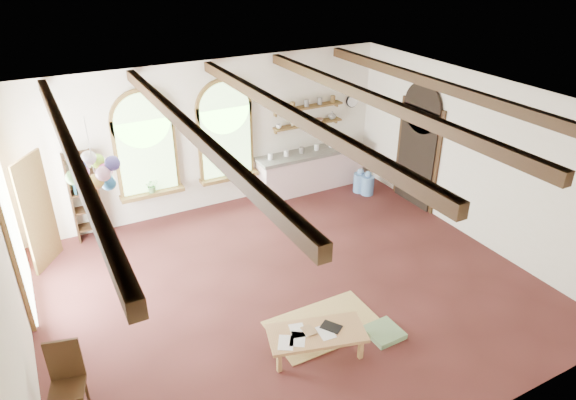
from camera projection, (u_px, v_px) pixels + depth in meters
floor at (289, 287)px, 8.82m from camera, size 8.00×8.00×0.00m
ceiling_beams at (289, 113)px, 7.40m from camera, size 6.20×6.80×0.18m
window_left at (146, 148)px, 10.18m from camera, size 1.30×0.28×2.20m
window_right at (226, 134)px, 10.89m from camera, size 1.30×0.28×2.20m
left_doorway at (14, 238)px, 8.05m from camera, size 0.10×1.90×2.50m
right_doorway at (417, 157)px, 11.15m from camera, size 0.10×1.30×2.40m
kitchen_counter at (311, 170)px, 12.08m from camera, size 2.68×0.62×0.94m
wall_shelf_lower at (308, 124)px, 11.73m from camera, size 1.70×0.24×0.04m
wall_shelf_upper at (308, 107)px, 11.54m from camera, size 1.70×0.24×0.04m
wall_clock at (352, 101)px, 12.14m from camera, size 0.32×0.04×0.32m
bookshelf at (85, 197)px, 9.88m from camera, size 0.53×0.32×1.80m
coffee_table at (317, 335)px, 7.27m from camera, size 1.50×0.98×0.39m
side_chair at (70, 396)px, 6.35m from camera, size 0.51×0.51×1.05m
floor_mat at (324, 325)px, 7.95m from camera, size 1.69×1.04×0.02m
floor_cushion at (384, 332)px, 7.75m from camera, size 0.51×0.51×0.09m
water_jug_a at (360, 182)px, 12.02m from camera, size 0.30×0.30×0.58m
water_jug_b at (368, 184)px, 11.89m from camera, size 0.30×0.30×0.58m
balloon_cluster at (94, 174)px, 7.35m from camera, size 0.74×0.78×1.14m
table_book at (304, 333)px, 7.22m from camera, size 0.16×0.23×0.02m
tablet at (331, 327)px, 7.33m from camera, size 0.32×0.35×0.01m
potted_plant_left at (152, 185)px, 10.45m from camera, size 0.27×0.23×0.30m
potted_plant_right at (229, 170)px, 11.16m from camera, size 0.27×0.23×0.30m
shelf_cup_a at (279, 126)px, 11.38m from camera, size 0.12×0.10×0.10m
shelf_cup_b at (293, 124)px, 11.53m from camera, size 0.10×0.10×0.09m
shelf_bowl_a at (306, 122)px, 11.68m from camera, size 0.22×0.22×0.05m
shelf_bowl_b at (319, 120)px, 11.83m from camera, size 0.20×0.20×0.06m
shelf_vase at (332, 115)px, 11.95m from camera, size 0.18×0.18×0.19m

